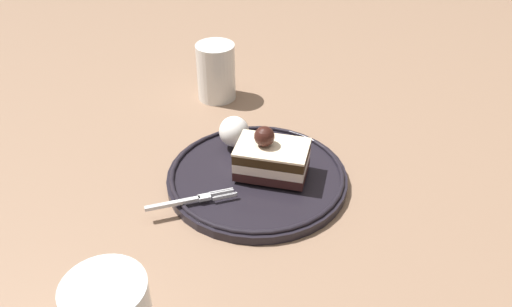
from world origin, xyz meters
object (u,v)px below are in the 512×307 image
object	(u,v)px
whipped_cream_dollop	(234,131)
fork	(193,200)
drink_glass_near	(216,74)
dessert_plate	(256,176)
cake_slice	(271,158)

from	to	relation	value
whipped_cream_dollop	fork	distance (m)	0.14
whipped_cream_dollop	drink_glass_near	world-z (taller)	drink_glass_near
dessert_plate	cake_slice	size ratio (longest dim) A/B	2.20
whipped_cream_dollop	drink_glass_near	size ratio (longest dim) A/B	0.46
dessert_plate	drink_glass_near	world-z (taller)	drink_glass_near
dessert_plate	cake_slice	xyz separation A→B (m)	(-0.01, 0.02, 0.03)
cake_slice	drink_glass_near	bearing A→B (deg)	-123.40
fork	drink_glass_near	world-z (taller)	drink_glass_near
cake_slice	fork	bearing A→B (deg)	-22.65
whipped_cream_dollop	drink_glass_near	xyz separation A→B (m)	(-0.12, -0.14, 0.00)
cake_slice	fork	distance (m)	0.12
cake_slice	drink_glass_near	xyz separation A→B (m)	(-0.14, -0.22, 0.00)
cake_slice	drink_glass_near	world-z (taller)	drink_glass_near
dessert_plate	cake_slice	world-z (taller)	cake_slice
dessert_plate	drink_glass_near	xyz separation A→B (m)	(-0.15, -0.20, 0.04)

